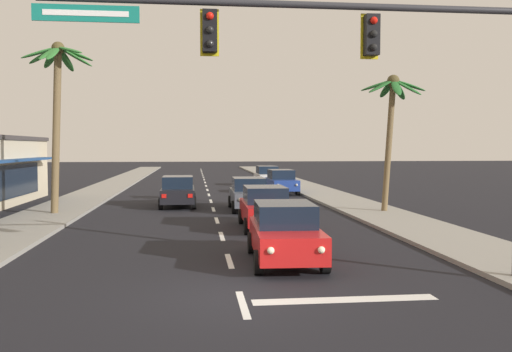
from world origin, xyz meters
The scene contains 13 objects.
ground_plane centered at (0.00, 0.00, 0.00)m, with size 220.00×220.00×0.00m, color black.
sidewalk_right centered at (7.80, 20.00, 0.07)m, with size 3.20×110.00×0.14m, color gray.
sidewalk_left centered at (-7.80, 20.00, 0.07)m, with size 3.20×110.00×0.14m, color gray.
lane_markings centered at (0.46, 19.89, 0.00)m, with size 4.28×88.52×0.01m.
traffic_signal_mast centered at (3.19, 0.45, 5.17)m, with size 11.30×0.41×7.23m.
sedan_lead_at_stop_bar centered at (1.56, 3.31, 0.85)m, with size 2.09×4.51×1.68m.
sedan_third_in_queue centered at (1.83, 9.68, 0.85)m, with size 1.98×4.46×1.68m.
sedan_fifth_in_queue centered at (1.81, 16.06, 0.85)m, with size 1.96×4.46×1.68m.
sedan_oncoming_far centered at (-1.88, 18.11, 0.85)m, with size 1.98×4.46×1.68m.
sedan_parked_nearest_kerb centered at (5.06, 25.64, 0.85)m, with size 2.03×4.48×1.68m.
sedan_parked_mid_kerb centered at (5.06, 33.00, 0.85)m, with size 1.98×4.46×1.68m.
palm_left_second centered at (-7.36, 14.81, 5.93)m, with size 3.23×3.08×8.20m.
palm_right_second centered at (8.60, 13.90, 5.07)m, with size 3.12×2.93×6.78m.
Camera 1 is at (-0.99, -11.75, 3.26)m, focal length 38.10 mm.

